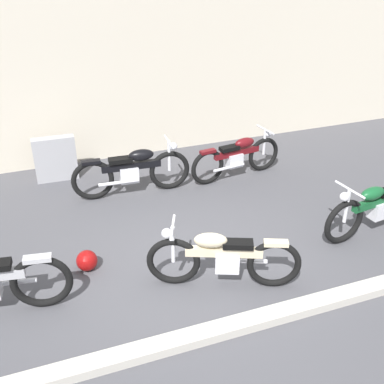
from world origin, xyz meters
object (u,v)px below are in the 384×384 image
Objects in this scene: stone_marker at (55,159)px; motorcycle_green at (377,207)px; motorcycle_maroon at (237,157)px; motorcycle_cream at (222,258)px; helmet at (87,261)px; motorcycle_black at (133,171)px.

stone_marker is 5.71m from motorcycle_green.
motorcycle_green reaches higher than stone_marker.
motorcycle_green is (1.20, -2.50, 0.03)m from motorcycle_maroon.
stone_marker is at bearing -43.84° from motorcycle_cream.
motorcycle_cream is 0.92× the size of motorcycle_green.
motorcycle_maroon is 3.26m from motorcycle_cream.
motorcycle_black reaches higher than helmet.
motorcycle_green is at bearing -149.68° from motorcycle_cream.
motorcycle_black is at bearing 59.13° from helmet.
motorcycle_green reaches higher than motorcycle_cream.
motorcycle_maroon is at bearing 3.17° from motorcycle_black.
motorcycle_maroon reaches higher than helmet.
motorcycle_green is (2.75, 0.36, 0.01)m from motorcycle_cream.
motorcycle_maroon is at bearing -95.66° from motorcycle_cream.
motorcycle_cream is (1.63, -0.95, 0.29)m from helmet.
motorcycle_maroon is 0.94× the size of motorcycle_green.
motorcycle_black is 4.09m from motorcycle_green.
motorcycle_green is (4.38, -0.59, 0.30)m from helmet.
stone_marker is 2.89× the size of helmet.
helmet is 1.91m from motorcycle_cream.
stone_marker is 0.45× the size of motorcycle_cream.
helmet is at bearing -88.71° from stone_marker.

